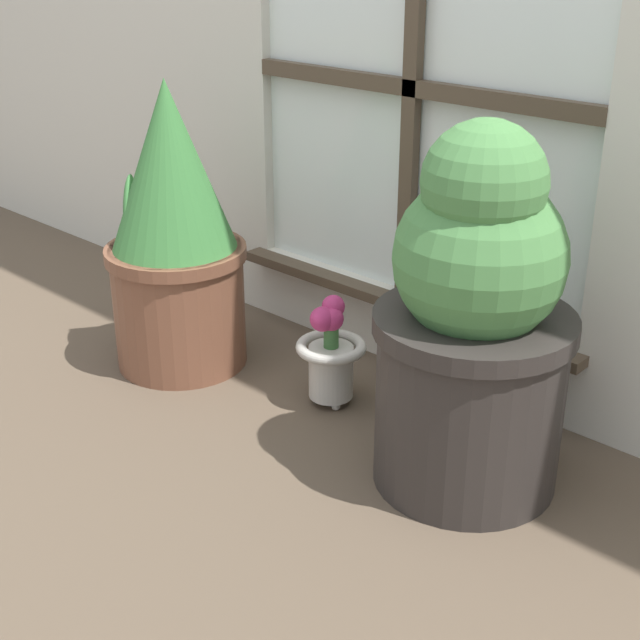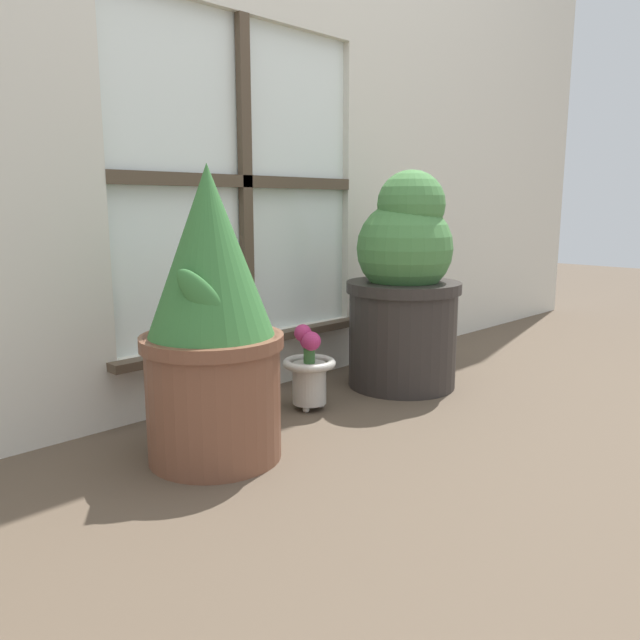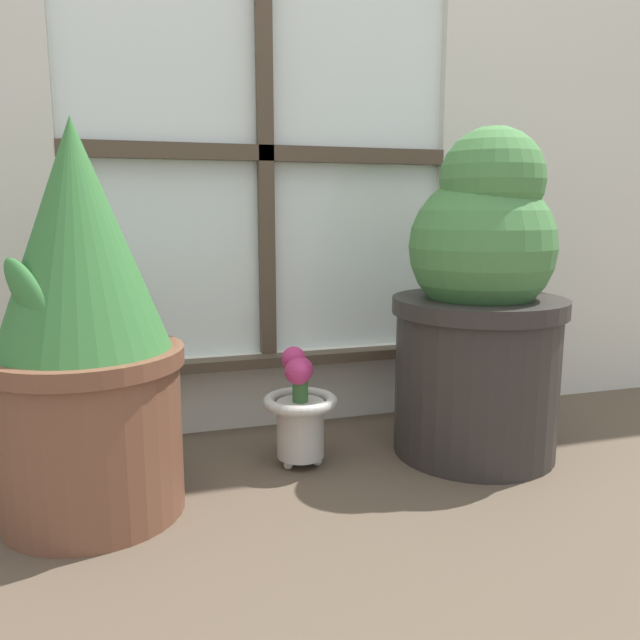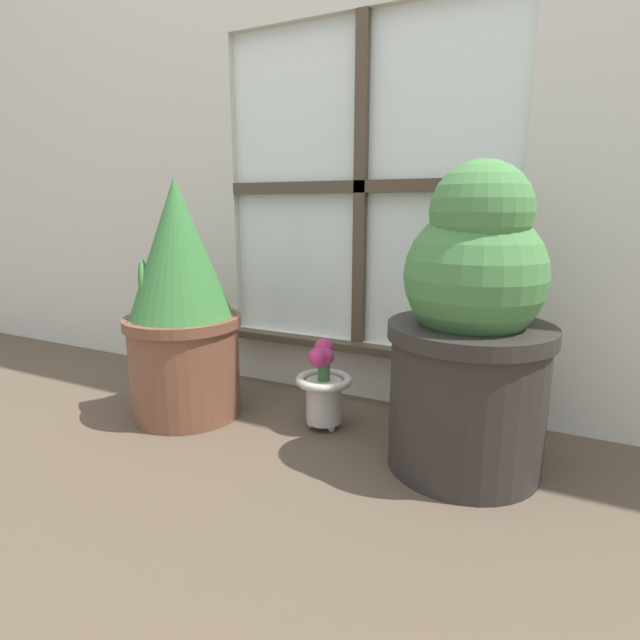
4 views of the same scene
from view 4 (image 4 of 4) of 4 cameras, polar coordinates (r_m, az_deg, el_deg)
The scene contains 4 objects.
ground_plane at distance 1.15m, azimuth -8.41°, elevation -18.77°, with size 10.00×10.00×0.00m, color brown.
potted_plant_left at distance 1.46m, azimuth -15.55°, elevation 1.50°, with size 0.33×0.33×0.68m.
potted_plant_right at distance 1.16m, azimuth 16.85°, elevation -1.46°, with size 0.37×0.37×0.69m.
flower_vase at distance 1.37m, azimuth 0.39°, elevation -7.52°, with size 0.15×0.15×0.25m.
Camera 4 is at (0.57, -0.79, 0.60)m, focal length 28.00 mm.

